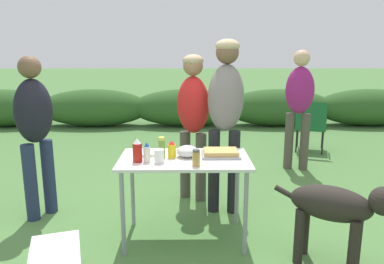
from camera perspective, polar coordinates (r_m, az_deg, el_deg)
ground_plane at (r=3.45m, az=-1.12°, el=-15.83°), size 60.00×60.00×0.00m
shrub_hedge at (r=8.13m, az=-0.86°, el=3.74°), size 14.40×0.90×0.80m
folding_table at (r=3.19m, az=-1.17°, el=-5.30°), size 1.10×0.64×0.74m
food_tray at (r=3.23m, az=4.39°, el=-3.23°), size 0.33×0.25×0.06m
plate_stack at (r=3.30m, az=-6.81°, el=-3.18°), size 0.22×0.22×0.02m
mixing_bowl at (r=3.19m, az=-0.70°, el=-2.95°), size 0.18×0.18×0.10m
paper_cup_stack at (r=3.04m, az=-5.00°, el=-3.67°), size 0.08×0.08×0.11m
relish_jar at (r=3.16m, az=-4.63°, el=-2.42°), size 0.06×0.06×0.18m
ketchup_bottle at (r=3.07m, az=-8.32°, el=-2.83°), size 0.08×0.08×0.20m
mustard_bottle at (r=3.17m, az=-3.10°, el=-2.68°), size 0.07×0.07×0.15m
spice_jar at (r=2.94m, az=0.64°, el=-3.97°), size 0.06×0.06×0.13m
mayo_bottle at (r=3.06m, az=-6.89°, el=-3.16°), size 0.06×0.06×0.16m
standing_person_in_gray_fleece at (r=3.79m, az=5.16°, el=4.35°), size 0.44×0.55×1.74m
standing_person_with_beanie at (r=5.27m, az=16.03°, el=4.81°), size 0.44×0.36×1.63m
standing_person_in_dark_puffer at (r=4.01m, az=0.15°, el=3.03°), size 0.45×0.41×1.59m
standing_person_in_red_jacket at (r=3.88m, az=-22.84°, el=1.18°), size 0.44×0.47×1.58m
dog at (r=3.05m, az=21.37°, el=-10.80°), size 0.85×0.58×0.70m
camp_chair_green_behind_table at (r=6.30m, az=17.63°, el=1.19°), size 0.63×0.71×0.83m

